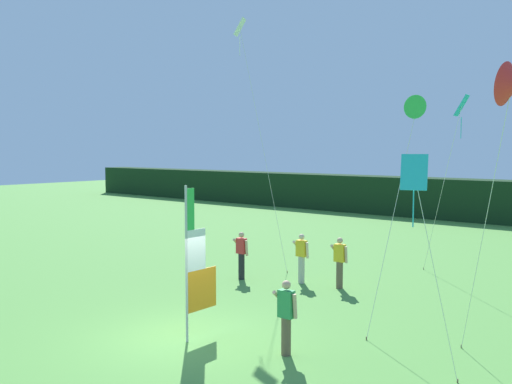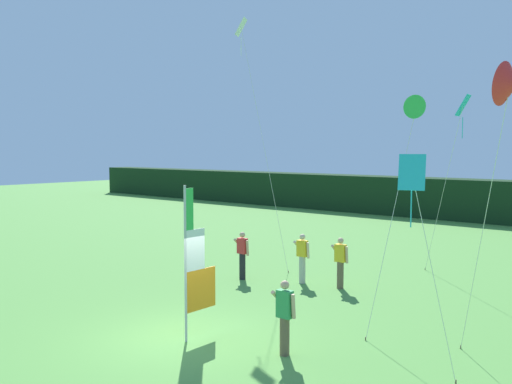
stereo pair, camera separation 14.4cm
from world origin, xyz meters
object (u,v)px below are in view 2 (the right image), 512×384
object	(u,v)px
kite_white_diamond_1	(245,48)
kite_green_delta_3	(416,109)
kite_cyan_diamond_0	(461,116)
person_near_banner	(302,257)
kite_cyan_diamond_2	(414,185)
person_mid_field	(340,261)
kite_red_delta_5	(510,85)
banner_flag	(195,266)
person_far_right	(285,315)
person_far_left	(242,254)

from	to	relation	value
kite_white_diamond_1	kite_green_delta_3	world-z (taller)	kite_white_diamond_1
kite_cyan_diamond_0	kite_white_diamond_1	bearing A→B (deg)	-157.49
person_near_banner	kite_cyan_diamond_2	distance (m)	9.07
person_mid_field	kite_red_delta_5	distance (m)	9.51
kite_cyan_diamond_0	kite_cyan_diamond_2	world-z (taller)	kite_cyan_diamond_0
banner_flag	person_mid_field	size ratio (longest dim) A/B	2.22
kite_cyan_diamond_0	kite_white_diamond_1	size ratio (longest dim) A/B	0.68
banner_flag	person_near_banner	world-z (taller)	banner_flag
person_near_banner	kite_cyan_diamond_2	size ratio (longest dim) A/B	0.38
person_near_banner	kite_red_delta_5	distance (m)	10.43
person_near_banner	person_mid_field	distance (m)	1.41
person_far_right	kite_cyan_diamond_0	xyz separation A→B (m)	(0.51, 8.99, 4.79)
person_near_banner	kite_cyan_diamond_0	size ratio (longest dim) A/B	0.27
kite_white_diamond_1	kite_cyan_diamond_2	distance (m)	11.92
person_far_left	person_far_right	bearing A→B (deg)	-41.13
banner_flag	person_far_left	size ratio (longest dim) A/B	2.22
person_mid_field	kite_cyan_diamond_2	distance (m)	8.26
banner_flag	person_far_left	bearing A→B (deg)	120.92
person_near_banner	kite_cyan_diamond_2	xyz separation A→B (m)	(6.50, -5.55, 3.03)
person_far_left	kite_cyan_diamond_0	xyz separation A→B (m)	(6.06, 4.14, 4.79)
kite_cyan_diamond_0	kite_white_diamond_1	world-z (taller)	kite_white_diamond_1
kite_cyan_diamond_2	kite_white_diamond_1	bearing A→B (deg)	147.96
kite_red_delta_5	kite_white_diamond_1	bearing A→B (deg)	154.88
person_mid_field	person_far_right	world-z (taller)	same
person_far_left	kite_cyan_diamond_0	bearing A→B (deg)	34.33
kite_white_diamond_1	kite_green_delta_3	distance (m)	9.03
person_mid_field	kite_green_delta_3	xyz separation A→B (m)	(3.78, -2.82, 4.67)
kite_cyan_diamond_0	kite_red_delta_5	world-z (taller)	kite_cyan_diamond_0
banner_flag	kite_cyan_diamond_0	world-z (taller)	kite_cyan_diamond_0
person_far_left	kite_red_delta_5	distance (m)	11.64
kite_green_delta_3	kite_white_diamond_1	bearing A→B (deg)	159.92
person_far_right	person_mid_field	bearing A→B (deg)	110.41
kite_red_delta_5	person_near_banner	bearing A→B (deg)	149.08
kite_white_diamond_1	kite_red_delta_5	world-z (taller)	kite_white_diamond_1
kite_cyan_diamond_0	kite_green_delta_3	distance (m)	5.95
kite_white_diamond_1	kite_cyan_diamond_2	bearing A→B (deg)	-32.04
person_far_right	kite_cyan_diamond_2	size ratio (longest dim) A/B	0.38
kite_white_diamond_1	kite_cyan_diamond_2	xyz separation A→B (m)	(9.39, -5.87, -4.40)
person_mid_field	kite_green_delta_3	size ratio (longest dim) A/B	0.29
person_near_banner	kite_green_delta_3	distance (m)	7.45
kite_red_delta_5	banner_flag	bearing A→B (deg)	-166.86
person_near_banner	kite_white_diamond_1	distance (m)	7.97
banner_flag	kite_red_delta_5	size ratio (longest dim) A/B	0.61
person_mid_field	kite_white_diamond_1	world-z (taller)	kite_white_diamond_1
person_mid_field	kite_cyan_diamond_2	bearing A→B (deg)	-48.41
person_far_left	kite_cyan_diamond_2	size ratio (longest dim) A/B	0.37
kite_cyan_diamond_0	person_mid_field	bearing A→B (deg)	-131.86
banner_flag	kite_green_delta_3	xyz separation A→B (m)	(3.90, 3.67, 3.77)
kite_green_delta_3	kite_red_delta_5	bearing A→B (deg)	-37.70
person_far_left	kite_white_diamond_1	xyz separation A→B (m)	(-0.95, 1.23, 7.43)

